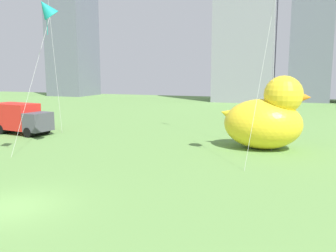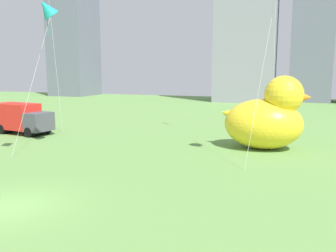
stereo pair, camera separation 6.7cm
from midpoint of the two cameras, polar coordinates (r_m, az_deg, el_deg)
ground_plane at (r=16.90m, az=-24.01°, el=-12.02°), size 140.00×140.00×0.00m
giant_inflatable_duck at (r=27.20m, az=15.91°, el=1.26°), size 6.69×4.29×5.54m
box_truck at (r=35.53m, az=-22.81°, el=1.13°), size 6.16×3.08×2.85m
city_skyline at (r=73.83m, az=14.26°, el=17.11°), size 80.00×15.44×39.37m
kite_teal at (r=25.59m, az=-19.19°, el=17.69°), size 3.28×3.90×10.72m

